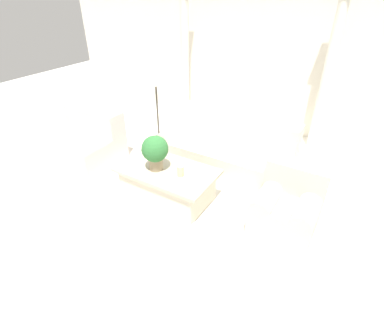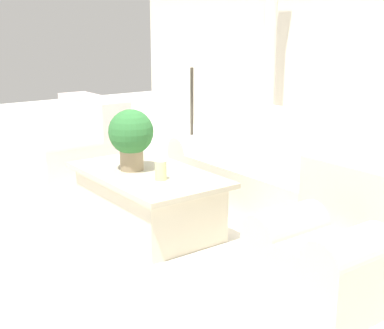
{
  "view_description": "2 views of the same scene",
  "coord_description": "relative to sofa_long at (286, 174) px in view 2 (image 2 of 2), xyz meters",
  "views": [
    {
      "loc": [
        2.04,
        -3.22,
        2.75
      ],
      "look_at": [
        0.13,
        -0.09,
        0.5
      ],
      "focal_mm": 28.0,
      "sensor_mm": 36.0,
      "label": 1
    },
    {
      "loc": [
        3.47,
        -2.58,
        1.67
      ],
      "look_at": [
        0.09,
        -0.07,
        0.55
      ],
      "focal_mm": 50.0,
      "sensor_mm": 36.0,
      "label": 2
    }
  ],
  "objects": [
    {
      "name": "pillar_candle",
      "position": [
        -0.08,
        -1.31,
        0.23
      ],
      "size": [
        0.09,
        0.09,
        0.15
      ],
      "color": "beige",
      "rests_on": "coffee_table"
    },
    {
      "name": "potted_plant",
      "position": [
        -0.46,
        -1.34,
        0.45
      ],
      "size": [
        0.37,
        0.37,
        0.5
      ],
      "color": "#937F60",
      "rests_on": "coffee_table"
    },
    {
      "name": "ground_plane",
      "position": [
        -0.22,
        -0.89,
        -0.34
      ],
      "size": [
        16.0,
        16.0,
        0.0
      ],
      "primitive_type": "plane",
      "color": "silver"
    },
    {
      "name": "loveseat",
      "position": [
        -2.22,
        -1.06,
        0.01
      ],
      "size": [
        1.14,
        0.97,
        0.86
      ],
      "color": "beige",
      "rests_on": "ground_plane"
    },
    {
      "name": "column_left",
      "position": [
        -1.76,
        1.48,
        1.02
      ],
      "size": [
        0.23,
        0.23,
        2.65
      ],
      "color": "silver",
      "rests_on": "ground_plane"
    },
    {
      "name": "floor_lamp",
      "position": [
        -1.43,
        -0.01,
        0.9
      ],
      "size": [
        0.33,
        0.33,
        1.46
      ],
      "color": "#4C473D",
      "rests_on": "ground_plane"
    },
    {
      "name": "coffee_table",
      "position": [
        -0.33,
        -1.28,
        -0.09
      ],
      "size": [
        1.38,
        0.8,
        0.49
      ],
      "color": "beige",
      "rests_on": "ground_plane"
    },
    {
      "name": "armchair",
      "position": [
        1.32,
        -0.95,
        0.0
      ],
      "size": [
        0.76,
        0.79,
        0.82
      ],
      "color": "beige",
      "rests_on": "ground_plane"
    },
    {
      "name": "sofa_long",
      "position": [
        0.0,
        0.0,
        0.0
      ],
      "size": [
        2.21,
        0.97,
        0.86
      ],
      "color": "beige",
      "rests_on": "ground_plane"
    }
  ]
}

